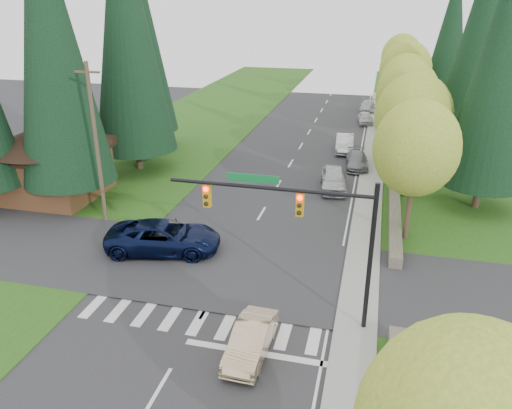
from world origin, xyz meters
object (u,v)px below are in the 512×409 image
at_px(parked_car_d, 365,118).
at_px(sedan_champagne, 251,340).
at_px(parked_car_e, 368,106).
at_px(parked_car_b, 357,161).
at_px(suv_navy, 164,237).
at_px(parked_car_a, 334,179).
at_px(parked_car_c, 345,143).

bearing_deg(parked_car_d, sedan_champagne, -100.99).
bearing_deg(parked_car_e, sedan_champagne, -93.35).
bearing_deg(parked_car_b, suv_navy, -124.67).
distance_m(sedan_champagne, parked_car_a, 19.51).
height_order(suv_navy, parked_car_d, suv_navy).
xyz_separation_m(suv_navy, parked_car_a, (8.34, 12.15, -0.08)).
relative_size(suv_navy, parked_car_b, 1.49).
xyz_separation_m(parked_car_b, parked_car_c, (-1.40, 4.65, 0.13)).
distance_m(suv_navy, parked_car_c, 23.79).
bearing_deg(parked_car_a, parked_car_c, 82.81).
relative_size(parked_car_d, parked_car_e, 0.85).
bearing_deg(parked_car_c, parked_car_a, -93.32).
xyz_separation_m(parked_car_a, parked_car_e, (1.40, 27.90, -0.16)).
height_order(sedan_champagne, parked_car_e, sedan_champagne).
bearing_deg(sedan_champagne, suv_navy, 135.37).
height_order(suv_navy, parked_car_a, suv_navy).
xyz_separation_m(parked_car_c, parked_car_e, (1.40, 17.77, -0.10)).
relative_size(parked_car_b, parked_car_d, 1.14).
height_order(parked_car_a, parked_car_d, parked_car_a).
bearing_deg(parked_car_b, parked_car_d, 84.25).
bearing_deg(suv_navy, parked_car_e, -24.97).
bearing_deg(parked_car_d, suv_navy, -113.28).
relative_size(suv_navy, parked_car_d, 1.70).
bearing_deg(parked_car_b, sedan_champagne, -102.11).
distance_m(parked_car_a, parked_car_e, 27.93).
xyz_separation_m(sedan_champagne, parked_car_b, (2.78, 24.94, -0.04)).
xyz_separation_m(suv_navy, parked_car_b, (9.74, 17.63, -0.27)).
relative_size(suv_navy, parked_car_a, 1.35).
xyz_separation_m(sedan_champagne, parked_car_d, (2.78, 40.88, -0.02)).
xyz_separation_m(suv_navy, parked_car_d, (9.74, 33.57, -0.25)).
bearing_deg(parked_car_a, suv_navy, -131.65).
xyz_separation_m(sedan_champagne, parked_car_a, (1.38, 19.46, 0.15)).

